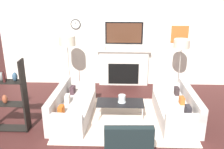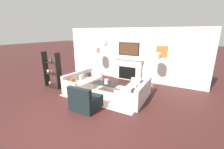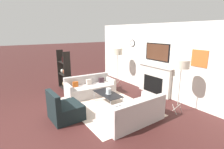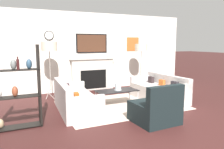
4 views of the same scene
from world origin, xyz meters
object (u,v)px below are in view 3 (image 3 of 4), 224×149
(couch_right, at_px, (132,113))
(floor_lamp_left, at_px, (117,52))
(floor_lamp_right, at_px, (182,65))
(hurricane_candle, at_px, (109,91))
(couch_left, at_px, (90,88))
(armchair, at_px, (64,110))
(coffee_table, at_px, (108,94))
(shelf_unit, at_px, (64,71))

(couch_right, xyz_separation_m, floor_lamp_left, (-2.84, 1.51, 1.28))
(floor_lamp_right, bearing_deg, hurricane_candle, -138.73)
(couch_left, bearing_deg, armchair, -47.86)
(hurricane_candle, xyz_separation_m, floor_lamp_left, (-1.53, 1.43, 1.06))
(couch_left, distance_m, floor_lamp_left, 2.00)
(couch_right, height_order, coffee_table, couch_right)
(couch_left, bearing_deg, floor_lamp_right, 27.92)
(hurricane_candle, relative_size, floor_lamp_left, 0.11)
(couch_left, relative_size, couch_right, 1.04)
(floor_lamp_left, bearing_deg, floor_lamp_right, 0.00)
(couch_right, bearing_deg, shelf_unit, -171.99)
(couch_left, height_order, shelf_unit, shelf_unit)
(shelf_unit, bearing_deg, floor_lamp_left, 63.96)
(couch_right, relative_size, hurricane_candle, 9.14)
(floor_lamp_left, relative_size, floor_lamp_right, 1.05)
(couch_right, xyz_separation_m, armchair, (-1.21, -1.46, 0.00))
(couch_right, bearing_deg, coffee_table, 177.26)
(couch_left, xyz_separation_m, armchair, (1.32, -1.46, 0.01))
(armchair, xyz_separation_m, floor_lamp_left, (-1.64, 2.97, 1.27))
(floor_lamp_left, height_order, floor_lamp_right, floor_lamp_left)
(armchair, bearing_deg, floor_lamp_right, 62.88)
(armchair, height_order, shelf_unit, shelf_unit)
(couch_left, height_order, hurricane_candle, couch_left)
(floor_lamp_left, xyz_separation_m, shelf_unit, (-1.00, -2.05, -0.77))
(hurricane_candle, bearing_deg, floor_lamp_left, 136.87)
(couch_right, relative_size, floor_lamp_right, 1.10)
(shelf_unit, bearing_deg, armchair, -19.25)
(floor_lamp_left, bearing_deg, shelf_unit, -116.04)
(couch_right, height_order, hurricane_candle, couch_right)
(couch_left, bearing_deg, coffee_table, 3.07)
(hurricane_candle, bearing_deg, shelf_unit, -166.22)
(coffee_table, bearing_deg, armchair, -84.44)
(couch_right, distance_m, floor_lamp_left, 3.46)
(hurricane_candle, height_order, floor_lamp_right, floor_lamp_right)
(couch_left, bearing_deg, floor_lamp_left, 101.66)
(hurricane_candle, distance_m, floor_lamp_right, 2.39)
(coffee_table, distance_m, hurricane_candle, 0.11)
(floor_lamp_left, relative_size, shelf_unit, 1.05)
(couch_left, xyz_separation_m, couch_right, (2.53, -0.00, 0.01))
(coffee_table, bearing_deg, floor_lamp_left, 135.81)
(armchair, bearing_deg, shelf_unit, 160.75)
(armchair, xyz_separation_m, floor_lamp_right, (1.52, 2.97, 1.21))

